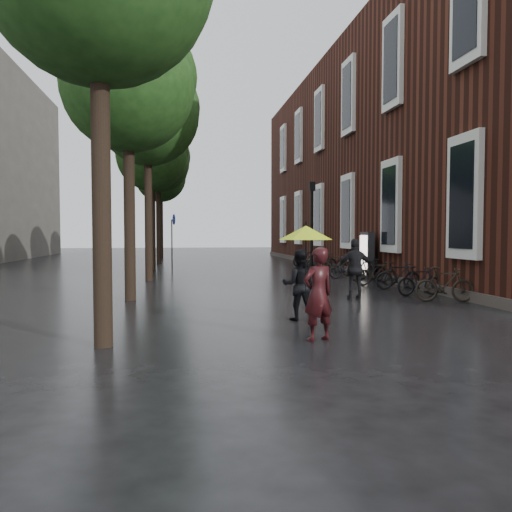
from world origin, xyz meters
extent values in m
plane|color=black|center=(0.00, 0.00, 0.00)|extent=(120.00, 120.00, 0.00)
cube|color=#38160F|center=(10.50, 19.50, 6.00)|extent=(10.00, 33.00, 12.00)
cube|color=silver|center=(5.45, 5.50, 3.00)|extent=(0.25, 1.60, 3.60)
cube|color=black|center=(5.35, 5.50, 3.00)|extent=(0.10, 1.20, 3.00)
cube|color=silver|center=(5.45, 5.50, 8.50)|extent=(0.25, 1.60, 3.60)
cube|color=black|center=(5.35, 5.50, 8.50)|extent=(0.10, 1.20, 3.00)
cube|color=silver|center=(5.45, 10.50, 3.00)|extent=(0.25, 1.60, 3.60)
cube|color=black|center=(5.35, 10.50, 3.00)|extent=(0.10, 1.20, 3.00)
cube|color=silver|center=(5.45, 10.50, 8.50)|extent=(0.25, 1.60, 3.60)
cube|color=black|center=(5.35, 10.50, 8.50)|extent=(0.10, 1.20, 3.00)
cube|color=silver|center=(5.45, 15.50, 3.00)|extent=(0.25, 1.60, 3.60)
cube|color=black|center=(5.35, 15.50, 3.00)|extent=(0.10, 1.20, 3.00)
cube|color=silver|center=(5.45, 15.50, 8.50)|extent=(0.25, 1.60, 3.60)
cube|color=black|center=(5.35, 15.50, 8.50)|extent=(0.10, 1.20, 3.00)
cube|color=silver|center=(5.45, 20.50, 3.00)|extent=(0.25, 1.60, 3.60)
cube|color=black|center=(5.35, 20.50, 3.00)|extent=(0.10, 1.20, 3.00)
cube|color=silver|center=(5.45, 20.50, 8.50)|extent=(0.25, 1.60, 3.60)
cube|color=black|center=(5.35, 20.50, 8.50)|extent=(0.10, 1.20, 3.00)
cube|color=silver|center=(5.45, 25.50, 3.00)|extent=(0.25, 1.60, 3.60)
cube|color=black|center=(5.35, 25.50, 3.00)|extent=(0.10, 1.20, 3.00)
cube|color=silver|center=(5.45, 25.50, 8.50)|extent=(0.25, 1.60, 3.60)
cube|color=black|center=(5.35, 25.50, 8.50)|extent=(0.10, 1.20, 3.00)
cube|color=silver|center=(5.45, 30.50, 3.00)|extent=(0.25, 1.60, 3.60)
cube|color=black|center=(5.35, 30.50, 3.00)|extent=(0.10, 1.20, 3.00)
cube|color=silver|center=(5.45, 30.50, 8.50)|extent=(0.25, 1.60, 3.60)
cube|color=black|center=(5.35, 30.50, 8.50)|extent=(0.10, 1.20, 3.00)
cube|color=#3F3833|center=(5.60, 19.50, 0.15)|extent=(0.40, 33.00, 0.30)
cylinder|color=black|center=(-4.00, 1.00, 2.34)|extent=(0.32, 0.32, 4.68)
cylinder|color=black|center=(-4.10, 7.00, 2.25)|extent=(0.32, 0.32, 4.51)
cylinder|color=black|center=(-3.90, 13.00, 2.48)|extent=(0.32, 0.32, 4.95)
cylinder|color=black|center=(-4.05, 19.00, 2.20)|extent=(0.32, 0.32, 4.40)
cylinder|color=black|center=(-3.95, 25.00, 2.39)|extent=(0.32, 0.32, 4.79)
cylinder|color=black|center=(-4.00, 31.00, 2.28)|extent=(0.32, 0.32, 4.57)
imported|color=black|center=(-0.23, 0.90, 0.85)|extent=(0.72, 0.59, 1.70)
imported|color=black|center=(-0.06, 3.04, 0.79)|extent=(0.87, 0.74, 1.58)
cylinder|color=black|center=(-0.20, 1.89, 1.25)|extent=(0.02, 0.02, 1.40)
cone|color=#C3E818|center=(-0.20, 1.89, 1.96)|extent=(1.10, 1.10, 0.28)
cylinder|color=black|center=(-0.20, 1.89, 2.14)|extent=(0.02, 0.02, 0.08)
imported|color=black|center=(2.39, 6.10, 0.89)|extent=(1.10, 0.59, 1.79)
imported|color=black|center=(4.73, 5.28, 0.50)|extent=(1.72, 0.84, 0.99)
imported|color=black|center=(4.68, 6.67, 0.46)|extent=(1.58, 0.61, 0.93)
imported|color=black|center=(4.75, 8.35, 0.48)|extent=(1.61, 0.54, 0.95)
imported|color=black|center=(4.48, 9.62, 0.47)|extent=(1.63, 0.70, 0.95)
imported|color=black|center=(4.80, 11.13, 0.48)|extent=(1.64, 0.62, 0.96)
imported|color=black|center=(4.45, 12.73, 0.47)|extent=(1.60, 0.55, 0.95)
imported|color=black|center=(4.41, 14.04, 0.52)|extent=(1.80, 0.83, 1.04)
imported|color=black|center=(4.74, 15.75, 0.41)|extent=(1.60, 0.66, 0.82)
imported|color=black|center=(4.61, 17.07, 0.50)|extent=(1.68, 0.60, 0.99)
imported|color=black|center=(4.59, 18.28, 0.41)|extent=(1.59, 0.65, 0.82)
imported|color=black|center=(4.61, 19.97, 0.51)|extent=(1.72, 0.53, 1.02)
cube|color=black|center=(5.11, 12.13, 1.00)|extent=(0.27, 1.32, 2.00)
cube|color=white|center=(4.96, 12.13, 1.05)|extent=(0.04, 1.11, 1.64)
cylinder|color=black|center=(1.90, 9.15, 1.74)|extent=(0.10, 0.10, 3.49)
cube|color=black|center=(1.90, 9.15, 3.57)|extent=(0.19, 0.19, 0.31)
sphere|color=#FFE5B2|center=(1.90, 9.15, 3.57)|extent=(0.16, 0.16, 0.16)
cylinder|color=#262628|center=(-3.02, 17.22, 1.31)|extent=(0.06, 0.06, 2.62)
cylinder|color=#0D2297|center=(-2.92, 17.22, 2.62)|extent=(0.03, 0.52, 0.52)
camera|label=1|loc=(-2.72, -7.77, 1.95)|focal=35.00mm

